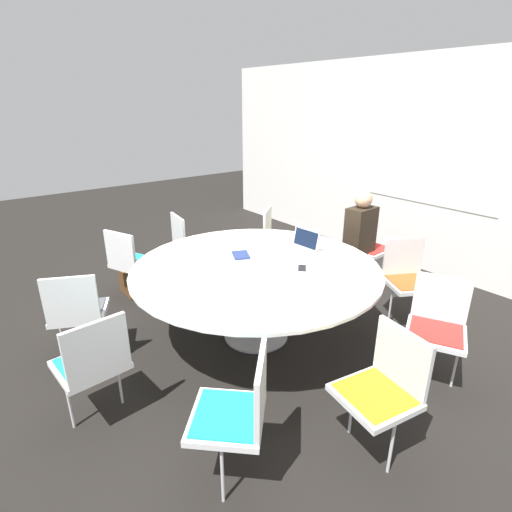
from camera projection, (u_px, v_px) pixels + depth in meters
name	position (u px, v px, depth m)	size (l,w,h in m)	color
ground_plane	(256.00, 336.00, 3.91)	(16.00, 16.00, 0.00)	black
wall_back	(432.00, 168.00, 5.04)	(8.00, 0.07, 2.70)	silver
conference_table	(256.00, 274.00, 3.67)	(2.26, 2.26, 0.74)	#B7B7BC
chair_0	(365.00, 243.00, 4.91)	(0.44, 0.46, 0.86)	silver
chair_1	(277.00, 236.00, 5.15)	(0.60, 0.61, 0.86)	silver
chair_2	(189.00, 241.00, 4.95)	(0.50, 0.48, 0.86)	silver
chair_3	(131.00, 259.00, 4.40)	(0.56, 0.55, 0.86)	silver
chair_4	(77.00, 308.00, 3.36)	(0.57, 0.58, 0.86)	silver
chair_5	(93.00, 360.00, 2.70)	(0.45, 0.47, 0.86)	silver
chair_6	(238.00, 409.00, 2.27)	(0.61, 0.61, 0.86)	silver
chair_7	(384.00, 384.00, 2.47)	(0.51, 0.49, 0.86)	silver
chair_8	(437.00, 322.00, 3.16)	(0.58, 0.57, 0.86)	silver
chair_9	(408.00, 275.00, 4.01)	(0.58, 0.59, 0.86)	silver
person_0	(361.00, 233.00, 4.64)	(0.27, 0.37, 1.21)	#2D2319
laptop	(301.00, 246.00, 3.99)	(0.34, 0.27, 0.21)	silver
spiral_notebook	(241.00, 255.00, 3.87)	(0.25, 0.23, 0.02)	navy
cell_phone	(302.00, 268.00, 3.59)	(0.15, 0.15, 0.01)	black
handbag	(131.00, 283.00, 4.70)	(0.36, 0.16, 0.28)	#513319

